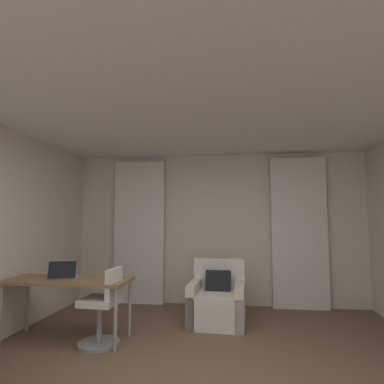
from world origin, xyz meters
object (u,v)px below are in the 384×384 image
Objects in this scene: laptop at (64,275)px; desk at (69,284)px; desk_chair at (103,311)px; armchair at (218,302)px.

desk is at bearing 2.71° from laptop.
laptop is (-0.07, -0.00, 0.11)m from desk.
laptop reaches higher than desk.
laptop reaches higher than desk_chair.
armchair is 2.32× the size of laptop.
desk_chair reaches higher than desk.
laptop is at bearing -177.29° from desk.
desk_chair is (0.49, -0.10, -0.28)m from desk.
armchair is at bearing 26.15° from laptop.
desk is at bearing 168.63° from desk_chair.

